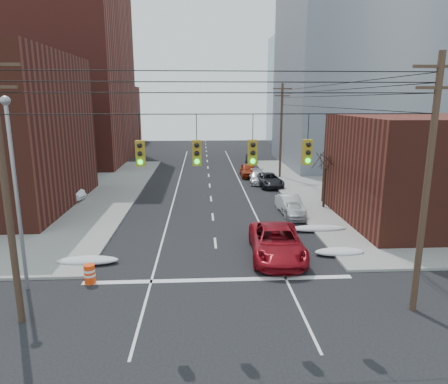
{
  "coord_description": "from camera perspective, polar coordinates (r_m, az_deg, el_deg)",
  "views": [
    {
      "loc": [
        -0.8,
        -12.66,
        9.13
      ],
      "look_at": [
        0.67,
        13.82,
        3.0
      ],
      "focal_mm": 32.0,
      "sensor_mm": 36.0,
      "label": 1
    }
  ],
  "objects": [
    {
      "name": "red_pickup",
      "position": [
        24.01,
        7.53,
        -7.14
      ],
      "size": [
        3.38,
        6.68,
        1.81
      ],
      "primitive_type": "imported",
      "rotation": [
        0.0,
        0.0,
        -0.06
      ],
      "color": "maroon",
      "rests_on": "ground"
    },
    {
      "name": "parked_car_d",
      "position": [
        45.09,
        4.85,
        2.13
      ],
      "size": [
        2.27,
        4.66,
        1.31
      ],
      "primitive_type": "imported",
      "rotation": [
        0.0,
        0.0,
        -0.1
      ],
      "color": "silver",
      "rests_on": "ground"
    },
    {
      "name": "parked_car_e",
      "position": [
        48.79,
        3.46,
        3.14
      ],
      "size": [
        1.93,
        4.66,
        1.58
      ],
      "primitive_type": "imported",
      "rotation": [
        0.0,
        0.0,
        -0.01
      ],
      "color": "maroon",
      "rests_on": "ground"
    },
    {
      "name": "lot_car_a",
      "position": [
        39.35,
        -22.62,
        -0.05
      ],
      "size": [
        4.88,
        2.42,
        1.54
      ],
      "primitive_type": "imported",
      "rotation": [
        0.0,
        0.0,
        1.4
      ],
      "color": "silver",
      "rests_on": "sidewalk_nw"
    },
    {
      "name": "building_glass",
      "position": [
        86.33,
        13.93,
        13.88
      ],
      "size": [
        20.0,
        18.0,
        22.0
      ],
      "primitive_type": "cube",
      "color": "gray",
      "rests_on": "ground"
    },
    {
      "name": "lot_car_b",
      "position": [
        43.85,
        -21.76,
        1.2
      ],
      "size": [
        5.49,
        3.37,
        1.42
      ],
      "primitive_type": "imported",
      "rotation": [
        0.0,
        0.0,
        1.36
      ],
      "color": "#A8A8AD",
      "rests_on": "sidewalk_nw"
    },
    {
      "name": "snow_nw",
      "position": [
        24.34,
        -18.92,
        -9.23
      ],
      "size": [
        3.5,
        1.08,
        0.42
      ],
      "primitive_type": "ellipsoid",
      "color": "silver",
      "rests_on": "ground"
    },
    {
      "name": "building_brick_tall",
      "position": [
        65.21,
        -25.18,
        17.0
      ],
      "size": [
        24.0,
        20.0,
        30.0
      ],
      "primitive_type": "cube",
      "color": "maroon",
      "rests_on": "ground"
    },
    {
      "name": "parked_car_a",
      "position": [
        32.08,
        9.84,
        -2.55
      ],
      "size": [
        1.5,
        3.69,
        1.26
      ],
      "primitive_type": "imported",
      "rotation": [
        0.0,
        0.0,
        -0.0
      ],
      "color": "silver",
      "rests_on": "ground"
    },
    {
      "name": "utility_pole_far",
      "position": [
        47.7,
        8.17,
        8.86
      ],
      "size": [
        2.2,
        0.28,
        11.0
      ],
      "color": "#473323",
      "rests_on": "ground"
    },
    {
      "name": "lot_car_c",
      "position": [
        41.94,
        -27.65,
        0.2
      ],
      "size": [
        5.62,
        3.83,
        1.51
      ],
      "primitive_type": "imported",
      "rotation": [
        0.0,
        0.0,
        1.21
      ],
      "color": "black",
      "rests_on": "sidewalk_nw"
    },
    {
      "name": "parked_car_c",
      "position": [
        43.34,
        6.44,
        1.73
      ],
      "size": [
        2.87,
        5.36,
        1.43
      ],
      "primitive_type": "imported",
      "rotation": [
        0.0,
        0.0,
        0.1
      ],
      "color": "black",
      "rests_on": "ground"
    },
    {
      "name": "parked_car_b",
      "position": [
        33.24,
        9.44,
        -1.82
      ],
      "size": [
        1.8,
        4.48,
        1.45
      ],
      "primitive_type": "imported",
      "rotation": [
        0.0,
        0.0,
        0.06
      ],
      "color": "silver",
      "rests_on": "ground"
    },
    {
      "name": "building_brick_far",
      "position": [
        90.31,
        -19.72,
        10.28
      ],
      "size": [
        22.0,
        18.0,
        12.0
      ],
      "primitive_type": "cube",
      "color": "#542319",
      "rests_on": "ground"
    },
    {
      "name": "construction_barrel",
      "position": [
        21.79,
        -18.64,
        -11.01
      ],
      "size": [
        0.74,
        0.74,
        0.99
      ],
      "rotation": [
        0.0,
        0.0,
        -0.41
      ],
      "color": "#F93F0D",
      "rests_on": "ground"
    },
    {
      "name": "street_light",
      "position": [
        20.9,
        -27.73,
        1.62
      ],
      "size": [
        0.44,
        0.44,
        9.32
      ],
      "color": "gray",
      "rests_on": "ground"
    },
    {
      "name": "lot_car_d",
      "position": [
        44.74,
        -26.75,
        0.84
      ],
      "size": [
        3.95,
        2.78,
        1.25
      ],
      "primitive_type": "imported",
      "rotation": [
        0.0,
        0.0,
        1.17
      ],
      "color": "#AFB0B4",
      "rests_on": "sidewalk_nw"
    },
    {
      "name": "building_office",
      "position": [
        61.17,
        19.43,
        15.46
      ],
      "size": [
        22.0,
        20.0,
        25.0
      ],
      "primitive_type": "cube",
      "color": "gray",
      "rests_on": "ground"
    },
    {
      "name": "traffic_signals",
      "position": [
        15.78,
        0.1,
        5.87
      ],
      "size": [
        17.0,
        0.42,
        2.02
      ],
      "color": "black",
      "rests_on": "ground"
    },
    {
      "name": "parked_car_f",
      "position": [
        59.16,
        3.85,
        4.79
      ],
      "size": [
        2.02,
        4.4,
        1.4
      ],
      "primitive_type": "imported",
      "rotation": [
        0.0,
        0.0,
        -0.13
      ],
      "color": "black",
      "rests_on": "ground"
    },
    {
      "name": "utility_pole_left",
      "position": [
        17.77,
        -28.78,
        0.53
      ],
      "size": [
        2.2,
        0.28,
        11.0
      ],
      "color": "#473323",
      "rests_on": "ground"
    },
    {
      "name": "ground",
      "position": [
        15.63,
        0.39,
        -22.72
      ],
      "size": [
        160.0,
        160.0,
        0.0
      ],
      "primitive_type": "plane",
      "color": "black",
      "rests_on": "ground"
    },
    {
      "name": "snow_east_far",
      "position": [
        29.29,
        13.29,
        -5.08
      ],
      "size": [
        4.0,
        1.08,
        0.42
      ],
      "primitive_type": "ellipsoid",
      "color": "silver",
      "rests_on": "ground"
    },
    {
      "name": "snow_ne",
      "position": [
        25.26,
        16.16,
        -8.21
      ],
      "size": [
        3.0,
        1.08,
        0.42
      ],
      "primitive_type": "ellipsoid",
      "color": "silver",
      "rests_on": "ground"
    },
    {
      "name": "bare_tree",
      "position": [
        34.95,
        14.18,
        1.37
      ],
      "size": [
        2.09,
        2.2,
        4.93
      ],
      "color": "black",
      "rests_on": "ground"
    },
    {
      "name": "utility_pole_right",
      "position": [
        18.52,
        27.03,
        1.17
      ],
      "size": [
        2.2,
        0.28,
        11.0
      ],
      "color": "#473323",
      "rests_on": "ground"
    }
  ]
}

